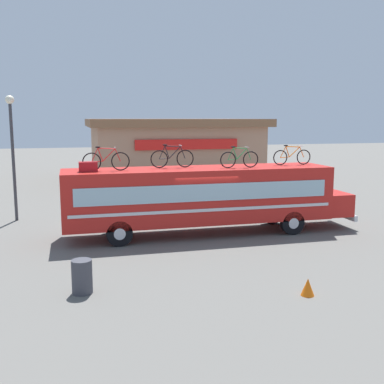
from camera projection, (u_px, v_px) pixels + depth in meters
ground_plane at (199, 234)px, 19.15m from camera, size 120.00×120.00×0.00m
bus at (205, 195)px, 18.96m from camera, size 12.09×2.38×2.74m
luggage_bag_1 at (88, 167)px, 17.34m from camera, size 0.68×0.42×0.37m
rooftop_bicycle_1 at (106, 161)px, 17.59m from camera, size 1.78×0.44×0.94m
rooftop_bicycle_2 at (172, 158)px, 18.74m from camera, size 1.78×0.44×0.95m
rooftop_bicycle_3 at (239, 159)px, 18.68m from camera, size 1.63×0.44×0.88m
rooftop_bicycle_4 at (292, 156)px, 19.87m from camera, size 1.74×0.44×0.86m
roadside_building at (172, 148)px, 36.59m from camera, size 12.88×10.79×4.66m
trash_bin at (82, 277)px, 12.61m from camera, size 0.56×0.56×0.93m
traffic_cone at (308, 287)px, 12.47m from camera, size 0.37×0.37×0.48m
street_lamp at (12, 140)px, 21.14m from camera, size 0.39×0.39×5.74m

